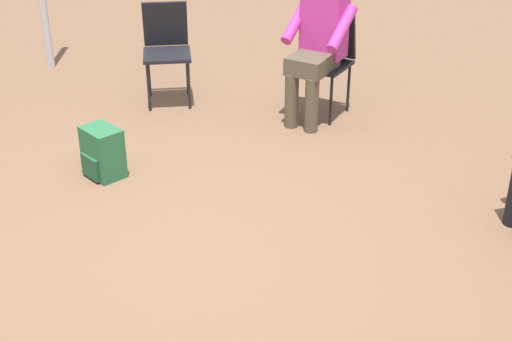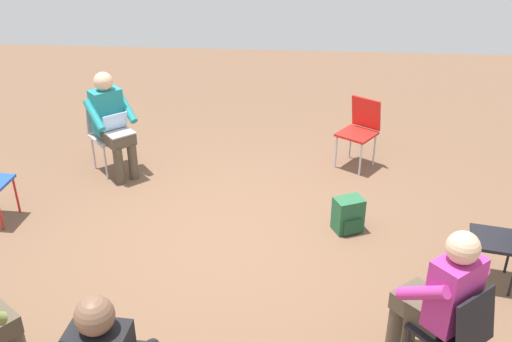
% 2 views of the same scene
% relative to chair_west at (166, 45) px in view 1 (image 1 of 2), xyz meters
% --- Properties ---
extents(ground_plane, '(14.00, 14.00, 0.00)m').
position_rel_chair_west_xyz_m(ground_plane, '(2.47, -0.39, -0.50)').
color(ground_plane, brown).
extents(chair_west, '(0.51, 0.47, 0.85)m').
position_rel_chair_west_xyz_m(chair_west, '(0.00, 0.00, 0.00)').
color(chair_west, black).
rests_on(chair_west, ground).
extents(chair_northwest, '(0.58, 0.59, 0.85)m').
position_rel_chair_west_xyz_m(chair_northwest, '(0.69, 1.20, 0.00)').
color(chair_northwest, black).
rests_on(chair_northwest, ground).
extents(person_in_magenta, '(0.63, 0.63, 1.24)m').
position_rel_chair_west_xyz_m(person_in_magenta, '(0.79, 1.07, 0.20)').
color(person_in_magenta, '#4C4233').
rests_on(person_in_magenta, ground).
extents(backpack_near_laptop_user, '(0.34, 0.31, 0.36)m').
position_rel_chair_west_xyz_m(backpack_near_laptop_user, '(1.26, -0.75, -0.34)').
color(backpack_near_laptop_user, '#235B38').
rests_on(backpack_near_laptop_user, ground).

